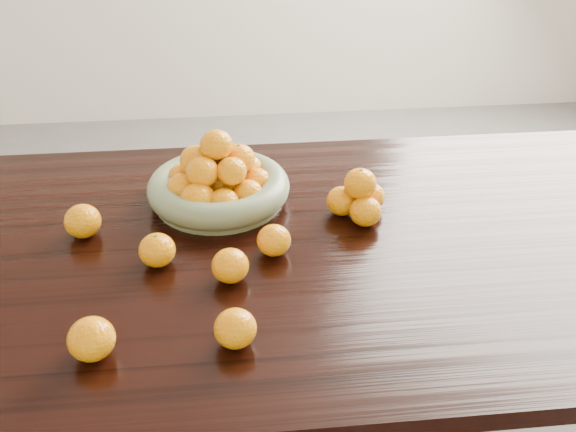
{
  "coord_description": "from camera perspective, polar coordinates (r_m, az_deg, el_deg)",
  "views": [
    {
      "loc": [
        -0.13,
        -1.14,
        1.53
      ],
      "look_at": [
        -0.02,
        -0.02,
        0.83
      ],
      "focal_mm": 40.0,
      "sensor_mm": 36.0,
      "label": 1
    }
  ],
  "objects": [
    {
      "name": "loose_orange_2",
      "position": [
        1.12,
        -4.71,
        -9.93
      ],
      "size": [
        0.07,
        0.07,
        0.07
      ],
      "primitive_type": "ellipsoid",
      "color": "#FF9B07",
      "rests_on": "dining_table"
    },
    {
      "name": "loose_orange_5",
      "position": [
        1.33,
        -1.27,
        -2.18
      ],
      "size": [
        0.07,
        0.07,
        0.07
      ],
      "primitive_type": "ellipsoid",
      "color": "#FF9B07",
      "rests_on": "dining_table"
    },
    {
      "name": "dining_table",
      "position": [
        1.44,
        0.67,
        -5.28
      ],
      "size": [
        2.0,
        1.0,
        0.75
      ],
      "color": "black",
      "rests_on": "ground"
    },
    {
      "name": "orange_pyramid",
      "position": [
        1.47,
        6.35,
        1.62
      ],
      "size": [
        0.14,
        0.14,
        0.12
      ],
      "rotation": [
        0.0,
        0.0,
        0.19
      ],
      "color": "#FF9B07",
      "rests_on": "dining_table"
    },
    {
      "name": "loose_orange_0",
      "position": [
        1.33,
        -11.55,
        -2.99
      ],
      "size": [
        0.08,
        0.08,
        0.07
      ],
      "primitive_type": "ellipsoid",
      "color": "#FF9B07",
      "rests_on": "dining_table"
    },
    {
      "name": "loose_orange_3",
      "position": [
        1.46,
        -17.79,
        -0.44
      ],
      "size": [
        0.08,
        0.08,
        0.07
      ],
      "primitive_type": "ellipsoid",
      "color": "#FF9B07",
      "rests_on": "dining_table"
    },
    {
      "name": "loose_orange_1",
      "position": [
        1.26,
        -5.15,
        -4.42
      ],
      "size": [
        0.07,
        0.07,
        0.07
      ],
      "primitive_type": "ellipsoid",
      "color": "#FF9B07",
      "rests_on": "dining_table"
    },
    {
      "name": "fruit_bowl",
      "position": [
        1.52,
        -6.27,
        2.98
      ],
      "size": [
        0.34,
        0.34,
        0.18
      ],
      "rotation": [
        0.0,
        0.0,
        -0.2
      ],
      "color": "gray",
      "rests_on": "dining_table"
    },
    {
      "name": "loose_orange_4",
      "position": [
        1.14,
        -17.07,
        -10.41
      ],
      "size": [
        0.08,
        0.08,
        0.07
      ],
      "primitive_type": "ellipsoid",
      "color": "#FF9B07",
      "rests_on": "dining_table"
    }
  ]
}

